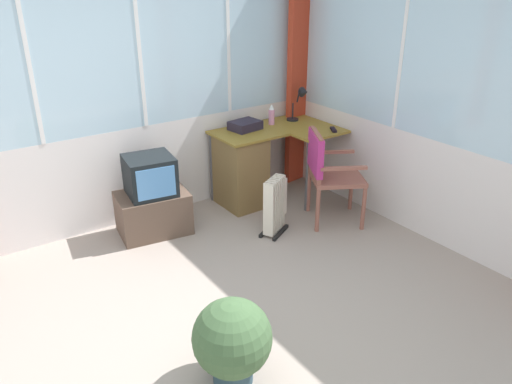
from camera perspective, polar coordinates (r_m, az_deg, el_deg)
ground at (r=3.51m, az=-3.95°, el=-17.52°), size 5.67×5.14×0.06m
north_window_panel at (r=4.66m, az=-18.33°, el=11.36°), size 4.67×0.07×2.72m
east_window_panel at (r=4.42m, az=23.06°, el=9.96°), size 0.07×4.14×2.72m
curtain_corner at (r=5.62m, az=4.92°, el=13.98°), size 0.31×0.11×2.62m
desk at (r=5.20m, az=-1.29°, el=2.93°), size 1.23×0.85×0.77m
desk_lamp at (r=5.49m, az=5.21°, el=10.55°), size 0.22×0.19×0.37m
tv_remote at (r=5.22m, az=8.79°, el=7.03°), size 0.11×0.15×0.02m
spray_bottle at (r=5.35m, az=1.78°, el=8.78°), size 0.06×0.06×0.22m
paper_tray at (r=5.18m, az=-1.24°, el=7.59°), size 0.33×0.27×0.09m
wooden_armchair at (r=4.81m, az=7.83°, el=2.99°), size 0.66×0.65×0.91m
tv_on_stand at (r=4.74m, az=-11.72°, el=-0.89°), size 0.70×0.53×0.76m
space_heater at (r=4.67m, az=2.23°, el=-1.47°), size 0.37×0.30×0.55m
potted_plant at (r=3.07m, az=-2.72°, el=-16.49°), size 0.48×0.48×0.56m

